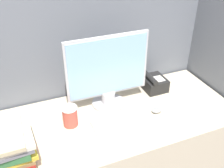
% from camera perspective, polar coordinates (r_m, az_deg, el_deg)
% --- Properties ---
extents(cubicle_panel_rear, '(1.97, 0.04, 1.77)m').
position_cam_1_polar(cubicle_panel_rear, '(1.84, -4.40, 2.45)').
color(cubicle_panel_rear, slate).
rests_on(cubicle_panel_rear, ground_plane).
extents(cubicle_panel_right, '(0.04, 0.72, 1.77)m').
position_cam_1_polar(cubicle_panel_right, '(1.98, 22.28, 2.25)').
color(cubicle_panel_right, slate).
rests_on(cubicle_panel_right, ground_plane).
extents(desk, '(1.57, 0.66, 0.77)m').
position_cam_1_polar(desk, '(1.89, -0.07, -16.28)').
color(desk, beige).
rests_on(desk, ground_plane).
extents(monitor, '(0.52, 0.21, 0.48)m').
position_cam_1_polar(monitor, '(1.61, -0.89, 1.95)').
color(monitor, '#B7B7BC').
rests_on(monitor, desk).
extents(keyboard, '(0.37, 0.14, 0.02)m').
position_cam_1_polar(keyboard, '(1.58, 2.49, -8.12)').
color(keyboard, silver).
rests_on(keyboard, desk).
extents(mouse, '(0.07, 0.05, 0.03)m').
position_cam_1_polar(mouse, '(1.68, 9.70, -5.69)').
color(mouse, gray).
rests_on(mouse, desk).
extents(coffee_cup, '(0.09, 0.09, 0.13)m').
position_cam_1_polar(coffee_cup, '(1.55, -9.12, -6.93)').
color(coffee_cup, '#BF4C3F').
rests_on(coffee_cup, desk).
extents(book_stack, '(0.25, 0.30, 0.21)m').
position_cam_1_polar(book_stack, '(1.38, -21.75, -12.62)').
color(book_stack, '#264C8C').
rests_on(book_stack, desk).
extents(desk_telephone, '(0.15, 0.18, 0.13)m').
position_cam_1_polar(desk_telephone, '(1.87, 9.06, 0.23)').
color(desk_telephone, black).
rests_on(desk_telephone, desk).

